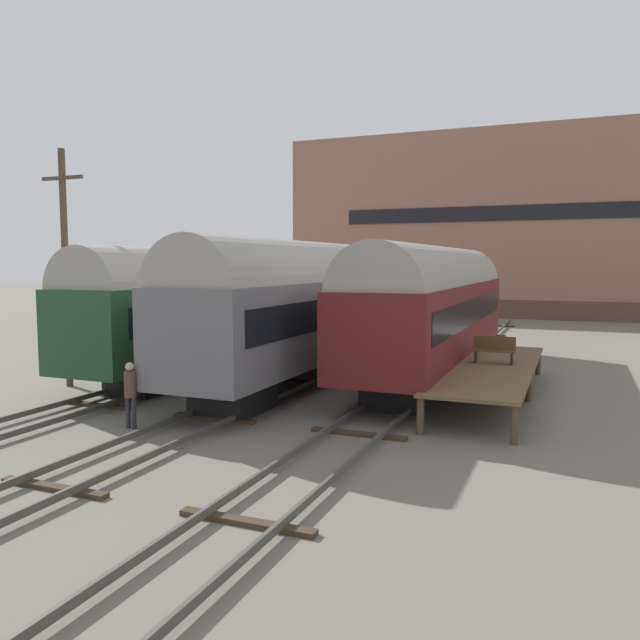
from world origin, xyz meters
TOP-DOWN VIEW (x-y plane):
  - ground_plane at (0.00, 0.00)m, footprint 200.00×200.00m
  - track_left at (-4.37, 0.00)m, footprint 2.60×60.00m
  - track_middle at (0.00, 0.00)m, footprint 2.60×60.00m
  - track_right at (4.37, 0.00)m, footprint 2.60×60.00m
  - train_car_green at (-4.37, 5.69)m, footprint 2.90×18.99m
  - train_car_maroon at (4.37, 6.25)m, footprint 3.13×16.68m
  - train_car_grey at (0.00, 3.07)m, footprint 3.13×15.26m
  - station_platform at (7.02, 2.94)m, footprint 2.68×10.73m
  - bench at (6.99, 3.61)m, footprint 1.40×0.40m
  - person_worker at (-1.61, -4.66)m, footprint 0.32×0.32m
  - utility_pole at (-7.53, -0.80)m, footprint 1.80×0.24m
  - warehouse_building at (3.67, 39.26)m, footprint 36.11×11.36m

SIDE VIEW (x-z plane):
  - ground_plane at x=0.00m, z-range 0.00..0.00m
  - track_left at x=-4.37m, z-range 0.01..0.27m
  - track_middle at x=0.00m, z-range 0.01..0.27m
  - track_right at x=4.37m, z-range 0.01..0.27m
  - station_platform at x=7.02m, z-range 0.45..1.54m
  - person_worker at x=-1.61m, z-range 0.19..2.02m
  - bench at x=6.99m, z-range 1.12..2.03m
  - train_car_green at x=-4.37m, z-range 0.36..5.41m
  - train_car_maroon at x=4.37m, z-range 0.33..5.49m
  - train_car_grey at x=0.00m, z-range 0.34..5.66m
  - utility_pole at x=-7.53m, z-range 0.16..8.69m
  - warehouse_building at x=3.67m, z-range 0.00..15.28m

